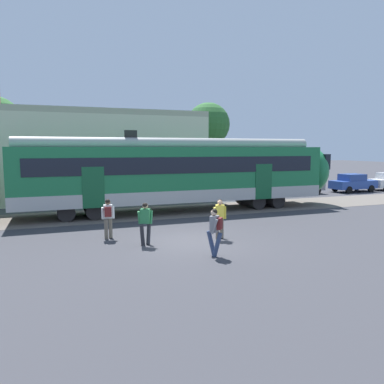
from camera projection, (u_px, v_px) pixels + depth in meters
The scene contains 9 objects.
ground_plane at pixel (190, 241), 15.11m from camera, with size 160.00×160.00×0.00m, color #38383D.
pedestrian_white at pixel (108, 215), 15.38m from camera, with size 0.58×0.62×1.67m.
pedestrian_green at pixel (145, 221), 14.37m from camera, with size 0.66×0.55×1.67m.
pedestrian_grey at pixel (215, 228), 12.91m from camera, with size 0.51×0.67×1.67m.
pedestrian_yellow at pixel (220, 216), 15.37m from camera, with size 0.65×0.57×1.67m.
parked_car_grey at pixel (298, 184), 30.69m from camera, with size 4.07×1.89×1.54m.
parked_car_blue at pixel (353, 183), 32.08m from camera, with size 4.07×1.89×1.54m.
background_building at pixel (82, 156), 26.82m from camera, with size 17.63×5.00×9.20m.
street_tree_right at pixel (208, 125), 34.00m from camera, with size 3.92×3.92×7.85m.
Camera 1 is at (-5.02, -13.90, 3.73)m, focal length 35.00 mm.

